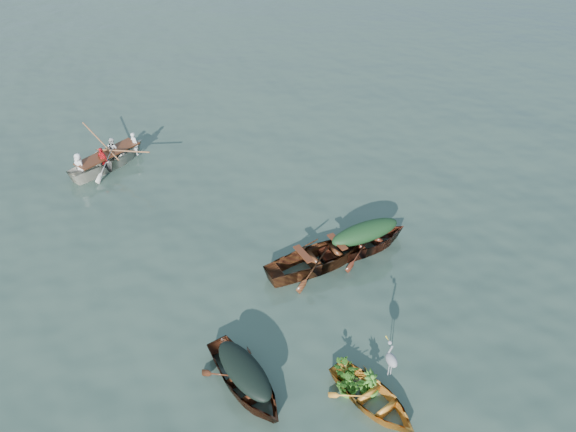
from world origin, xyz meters
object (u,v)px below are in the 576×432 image
Objects in this scene: rowed_boat at (111,167)px; heron at (391,364)px; yellow_dinghy at (372,403)px; dark_covered_boat at (245,387)px; open_wooden_boat at (320,266)px; green_tarp_boat at (363,250)px.

heron reaches higher than rowed_boat.
rowed_boat is at bearing 89.23° from yellow_dinghy.
dark_covered_boat is 4.56m from open_wooden_boat.
yellow_dinghy is 2.83m from dark_covered_boat.
green_tarp_boat is 1.50m from open_wooden_boat.
green_tarp_boat is 0.88× the size of open_wooden_boat.
open_wooden_boat is at bearing -179.38° from rowed_boat.
rowed_boat is at bearing 91.65° from heron.
yellow_dinghy is at bearing -43.11° from dark_covered_boat.
rowed_boat is at bearing 32.85° from green_tarp_boat.
yellow_dinghy is at bearing 147.54° from green_tarp_boat.
dark_covered_boat is (-2.53, 1.27, 0.00)m from yellow_dinghy.
green_tarp_boat is 4.42× the size of heron.
green_tarp_boat reaches higher than yellow_dinghy.
green_tarp_boat is (2.02, 4.91, 0.00)m from yellow_dinghy.
heron is at bearing 168.72° from open_wooden_boat.
open_wooden_boat is at bearing 67.19° from heron.
heron is (3.02, -1.01, 0.83)m from dark_covered_boat.
green_tarp_boat is at bearing 45.52° from yellow_dinghy.
open_wooden_boat reaches higher than yellow_dinghy.
open_wooden_boat is 5.02× the size of heron.
yellow_dinghy is 4.68m from open_wooden_boat.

